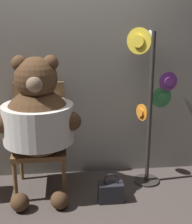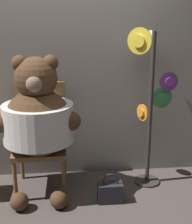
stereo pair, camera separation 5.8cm
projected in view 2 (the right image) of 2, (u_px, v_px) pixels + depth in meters
ground_plane at (62, 197)px, 3.17m from camera, size 14.00×14.00×0.00m
wall_back at (59, 64)px, 3.37m from camera, size 8.00×0.10×2.54m
chair at (41, 135)px, 3.28m from camera, size 0.53×0.53×1.10m
teddy_bear at (38, 118)px, 3.03m from camera, size 0.83×0.74×1.42m
hat_display_rack at (150, 101)px, 3.25m from camera, size 0.51×0.40×1.66m
handbag_on_ground at (110, 192)px, 3.07m from camera, size 0.24×0.13×0.30m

